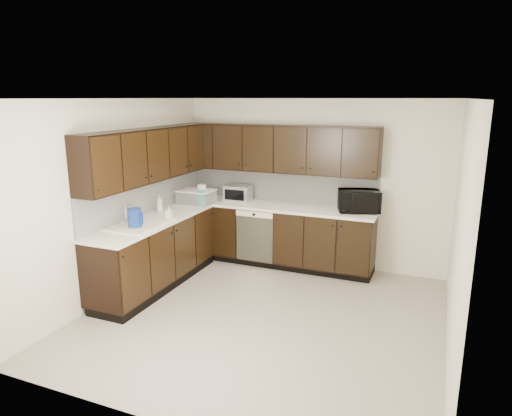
{
  "coord_description": "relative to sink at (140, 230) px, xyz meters",
  "views": [
    {
      "loc": [
        1.8,
        -4.58,
        2.51
      ],
      "look_at": [
        -0.34,
        0.6,
        1.15
      ],
      "focal_mm": 32.0,
      "sensor_mm": 36.0,
      "label": 1
    }
  ],
  "objects": [
    {
      "name": "floor",
      "position": [
        1.68,
        0.01,
        -0.88
      ],
      "size": [
        4.0,
        4.0,
        0.0
      ],
      "primitive_type": "plane",
      "color": "#A99C8C",
      "rests_on": "ground"
    },
    {
      "name": "ceiling",
      "position": [
        1.68,
        0.01,
        1.62
      ],
      "size": [
        4.0,
        4.0,
        0.0
      ],
      "primitive_type": "plane",
      "rotation": [
        3.14,
        0.0,
        0.0
      ],
      "color": "white",
      "rests_on": "wall_back"
    },
    {
      "name": "wall_back",
      "position": [
        1.68,
        2.01,
        0.37
      ],
      "size": [
        4.0,
        0.02,
        2.5
      ],
      "primitive_type": "cube",
      "color": "silver",
      "rests_on": "floor"
    },
    {
      "name": "wall_left",
      "position": [
        -0.32,
        0.01,
        0.37
      ],
      "size": [
        0.02,
        4.0,
        2.5
      ],
      "primitive_type": "cube",
      "color": "silver",
      "rests_on": "floor"
    },
    {
      "name": "wall_right",
      "position": [
        3.68,
        0.01,
        0.37
      ],
      "size": [
        0.02,
        4.0,
        2.5
      ],
      "primitive_type": "cube",
      "color": "silver",
      "rests_on": "floor"
    },
    {
      "name": "wall_front",
      "position": [
        1.68,
        -1.99,
        0.37
      ],
      "size": [
        4.0,
        0.02,
        2.5
      ],
      "primitive_type": "cube",
      "color": "silver",
      "rests_on": "floor"
    },
    {
      "name": "lower_cabinets",
      "position": [
        0.67,
        1.12,
        -0.47
      ],
      "size": [
        3.0,
        2.8,
        0.9
      ],
      "color": "black",
      "rests_on": "floor"
    },
    {
      "name": "countertop",
      "position": [
        0.67,
        1.12,
        0.04
      ],
      "size": [
        3.03,
        2.83,
        0.04
      ],
      "color": "white",
      "rests_on": "lower_cabinets"
    },
    {
      "name": "backsplash",
      "position": [
        0.46,
        1.33,
        0.3
      ],
      "size": [
        3.0,
        2.8,
        0.48
      ],
      "color": "#B9B8B4",
      "rests_on": "countertop"
    },
    {
      "name": "upper_cabinets",
      "position": [
        0.58,
        1.22,
        0.89
      ],
      "size": [
        3.0,
        2.8,
        0.7
      ],
      "color": "black",
      "rests_on": "wall_back"
    },
    {
      "name": "dishwasher",
      "position": [
        0.98,
        1.42,
        -0.33
      ],
      "size": [
        0.58,
        0.04,
        0.78
      ],
      "color": "#F0E8C4",
      "rests_on": "lower_cabinets"
    },
    {
      "name": "sink",
      "position": [
        0.0,
        0.0,
        0.0
      ],
      "size": [
        0.54,
        0.82,
        0.42
      ],
      "color": "#F0E8C4",
      "rests_on": "countertop"
    },
    {
      "name": "microwave",
      "position": [
        2.43,
        1.76,
        0.21
      ],
      "size": [
        0.65,
        0.54,
        0.31
      ],
      "primitive_type": "imported",
      "rotation": [
        0.0,
        0.0,
        0.33
      ],
      "color": "black",
      "rests_on": "countertop"
    },
    {
      "name": "soap_bottle_a",
      "position": [
        0.18,
        0.4,
        0.15
      ],
      "size": [
        0.1,
        0.1,
        0.18
      ],
      "primitive_type": "imported",
      "rotation": [
        0.0,
        0.0,
        0.24
      ],
      "color": "gray",
      "rests_on": "countertop"
    },
    {
      "name": "soap_bottle_b",
      "position": [
        -0.18,
        0.71,
        0.18
      ],
      "size": [
        0.1,
        0.1,
        0.24
      ],
      "primitive_type": "imported",
      "rotation": [
        0.0,
        0.0,
        0.09
      ],
      "color": "gray",
      "rests_on": "countertop"
    },
    {
      "name": "toaster_oven",
      "position": [
        0.57,
        1.74,
        0.18
      ],
      "size": [
        0.41,
        0.32,
        0.25
      ],
      "primitive_type": "cube",
      "rotation": [
        0.0,
        0.0,
        0.06
      ],
      "color": "silver",
      "rests_on": "countertop"
    },
    {
      "name": "storage_bin",
      "position": [
        0.05,
        1.36,
        0.16
      ],
      "size": [
        0.51,
        0.38,
        0.2
      ],
      "primitive_type": "cube",
      "rotation": [
        0.0,
        0.0,
        -0.01
      ],
      "color": "white",
      "rests_on": "countertop"
    },
    {
      "name": "blue_pitcher",
      "position": [
        0.04,
        -0.14,
        0.18
      ],
      "size": [
        0.22,
        0.22,
        0.25
      ],
      "primitive_type": "cylinder",
      "rotation": [
        0.0,
        0.0,
        -0.37
      ],
      "color": "#10349B",
      "rests_on": "countertop"
    },
    {
      "name": "teal_tumbler",
      "position": [
        0.2,
        1.25,
        0.17
      ],
      "size": [
        0.11,
        0.11,
        0.23
      ],
      "primitive_type": "cylinder",
      "rotation": [
        0.0,
        0.0,
        -0.09
      ],
      "color": "#0C8C8E",
      "rests_on": "countertop"
    },
    {
      "name": "paper_towel_roll",
      "position": [
        0.14,
        1.36,
        0.21
      ],
      "size": [
        0.16,
        0.16,
        0.29
      ],
      "primitive_type": "cylinder",
      "rotation": [
        0.0,
        0.0,
        -0.28
      ],
      "color": "silver",
      "rests_on": "countertop"
    }
  ]
}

